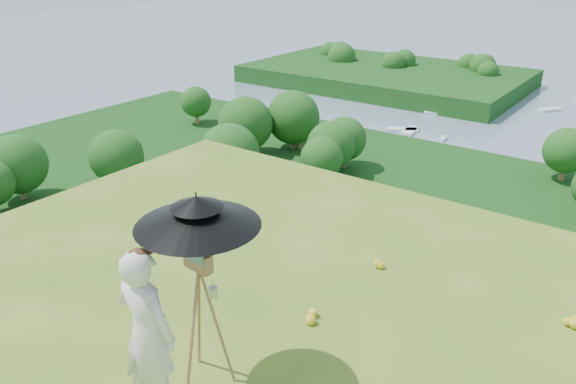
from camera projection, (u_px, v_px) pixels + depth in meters
The scene contains 5 objects.
peninsula at pixel (386, 68), 171.86m from camera, with size 90.00×60.00×12.00m, color #0F390F, non-canonical shape.
painter at pixel (147, 332), 5.42m from camera, with size 0.67×0.44×1.83m, color silver.
field_easel at pixel (202, 313), 5.79m from camera, with size 0.65×0.65×1.72m, color #996340, non-canonical shape.
sun_umbrella at pixel (198, 230), 5.43m from camera, with size 1.24×1.24×0.80m, color black, non-canonical shape.
painter_cap at pixel (138, 255), 5.07m from camera, with size 0.21×0.25×0.10m, color #C86D75, non-canonical shape.
Camera 1 is at (2.41, -2.48, 4.31)m, focal length 35.00 mm.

